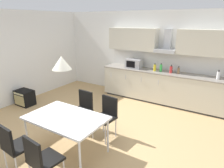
{
  "coord_description": "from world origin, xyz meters",
  "views": [
    {
      "loc": [
        2.52,
        -2.87,
        2.36
      ],
      "look_at": [
        0.28,
        0.71,
        1.0
      ],
      "focal_mm": 32.0,
      "sensor_mm": 36.0,
      "label": 1
    }
  ],
  "objects_px": {
    "microwave": "(134,63)",
    "bottle_brown": "(179,71)",
    "pendant_lamp": "(62,63)",
    "dining_table": "(66,119)",
    "chair_far_right": "(107,113)",
    "chair_near_left": "(13,144)",
    "bottle_white": "(218,75)",
    "bottle_yellow": "(155,68)",
    "guitar_amp": "(25,98)",
    "chair_far_left": "(83,107)",
    "bottle_green": "(161,68)",
    "chair_near_right": "(40,158)",
    "bottle_red": "(171,69)"
  },
  "relations": [
    {
      "from": "bottle_white",
      "to": "chair_near_left",
      "type": "distance_m",
      "value": 4.76
    },
    {
      "from": "bottle_yellow",
      "to": "chair_far_left",
      "type": "bearing_deg",
      "value": -107.22
    },
    {
      "from": "bottle_red",
      "to": "dining_table",
      "type": "bearing_deg",
      "value": -105.46
    },
    {
      "from": "dining_table",
      "to": "microwave",
      "type": "bearing_deg",
      "value": 94.53
    },
    {
      "from": "microwave",
      "to": "chair_far_right",
      "type": "distance_m",
      "value": 2.57
    },
    {
      "from": "guitar_amp",
      "to": "pendant_lamp",
      "type": "relative_size",
      "value": 1.63
    },
    {
      "from": "bottle_white",
      "to": "bottle_brown",
      "type": "height_order",
      "value": "bottle_white"
    },
    {
      "from": "bottle_white",
      "to": "guitar_amp",
      "type": "height_order",
      "value": "bottle_white"
    },
    {
      "from": "bottle_red",
      "to": "dining_table",
      "type": "xyz_separation_m",
      "value": [
        -0.9,
        -3.25,
        -0.35
      ]
    },
    {
      "from": "bottle_red",
      "to": "chair_far_right",
      "type": "relative_size",
      "value": 0.26
    },
    {
      "from": "microwave",
      "to": "bottle_brown",
      "type": "height_order",
      "value": "microwave"
    },
    {
      "from": "microwave",
      "to": "chair_far_left",
      "type": "distance_m",
      "value": 2.5
    },
    {
      "from": "bottle_yellow",
      "to": "chair_near_left",
      "type": "distance_m",
      "value": 4.14
    },
    {
      "from": "bottle_green",
      "to": "bottle_yellow",
      "type": "bearing_deg",
      "value": -170.27
    },
    {
      "from": "bottle_white",
      "to": "guitar_amp",
      "type": "xyz_separation_m",
      "value": [
        -4.69,
        -2.3,
        -0.81
      ]
    },
    {
      "from": "chair_near_left",
      "to": "bottle_white",
      "type": "bearing_deg",
      "value": 59.43
    },
    {
      "from": "chair_far_left",
      "to": "chair_near_left",
      "type": "height_order",
      "value": "same"
    },
    {
      "from": "chair_far_right",
      "to": "bottle_yellow",
      "type": "bearing_deg",
      "value": 87.35
    },
    {
      "from": "guitar_amp",
      "to": "bottle_green",
      "type": "bearing_deg",
      "value": 35.56
    },
    {
      "from": "chair_far_right",
      "to": "microwave",
      "type": "bearing_deg",
      "value": 103.37
    },
    {
      "from": "bottle_brown",
      "to": "chair_far_left",
      "type": "relative_size",
      "value": 0.24
    },
    {
      "from": "dining_table",
      "to": "chair_far_right",
      "type": "xyz_separation_m",
      "value": [
        0.32,
        0.83,
        -0.14
      ]
    },
    {
      "from": "bottle_brown",
      "to": "chair_near_right",
      "type": "xyz_separation_m",
      "value": [
        -0.8,
        -4.09,
        -0.49
      ]
    },
    {
      "from": "bottle_red",
      "to": "guitar_amp",
      "type": "bearing_deg",
      "value": -146.71
    },
    {
      "from": "chair_near_left",
      "to": "guitar_amp",
      "type": "bearing_deg",
      "value": 142.16
    },
    {
      "from": "microwave",
      "to": "pendant_lamp",
      "type": "height_order",
      "value": "pendant_lamp"
    },
    {
      "from": "chair_far_left",
      "to": "guitar_amp",
      "type": "relative_size",
      "value": 1.67
    },
    {
      "from": "chair_near_left",
      "to": "chair_far_right",
      "type": "bearing_deg",
      "value": 68.81
    },
    {
      "from": "microwave",
      "to": "bottle_red",
      "type": "bearing_deg",
      "value": -0.97
    },
    {
      "from": "guitar_amp",
      "to": "chair_far_left",
      "type": "bearing_deg",
      "value": -3.04
    },
    {
      "from": "bottle_yellow",
      "to": "chair_far_right",
      "type": "height_order",
      "value": "bottle_yellow"
    },
    {
      "from": "bottle_yellow",
      "to": "chair_near_left",
      "type": "height_order",
      "value": "bottle_yellow"
    },
    {
      "from": "bottle_brown",
      "to": "guitar_amp",
      "type": "height_order",
      "value": "bottle_brown"
    },
    {
      "from": "microwave",
      "to": "guitar_amp",
      "type": "relative_size",
      "value": 0.92
    },
    {
      "from": "pendant_lamp",
      "to": "chair_near_left",
      "type": "bearing_deg",
      "value": -111.13
    },
    {
      "from": "bottle_red",
      "to": "microwave",
      "type": "bearing_deg",
      "value": 179.03
    },
    {
      "from": "chair_far_right",
      "to": "chair_far_left",
      "type": "bearing_deg",
      "value": 179.97
    },
    {
      "from": "pendant_lamp",
      "to": "dining_table",
      "type": "bearing_deg",
      "value": -82.87
    },
    {
      "from": "microwave",
      "to": "pendant_lamp",
      "type": "bearing_deg",
      "value": -85.47
    },
    {
      "from": "microwave",
      "to": "chair_near_right",
      "type": "height_order",
      "value": "microwave"
    },
    {
      "from": "chair_near_left",
      "to": "bottle_green",
      "type": "bearing_deg",
      "value": 77.17
    },
    {
      "from": "bottle_white",
      "to": "chair_far_right",
      "type": "xyz_separation_m",
      "value": [
        -1.77,
        -2.43,
        -0.5
      ]
    },
    {
      "from": "bottle_brown",
      "to": "dining_table",
      "type": "relative_size",
      "value": 0.15
    },
    {
      "from": "chair_near_left",
      "to": "guitar_amp",
      "type": "relative_size",
      "value": 1.67
    },
    {
      "from": "bottle_green",
      "to": "chair_near_right",
      "type": "height_order",
      "value": "bottle_green"
    },
    {
      "from": "bottle_yellow",
      "to": "bottle_green",
      "type": "height_order",
      "value": "bottle_green"
    },
    {
      "from": "bottle_white",
      "to": "microwave",
      "type": "bearing_deg",
      "value": 179.65
    },
    {
      "from": "chair_far_left",
      "to": "pendant_lamp",
      "type": "xyz_separation_m",
      "value": [
        0.31,
        -0.83,
        1.16
      ]
    },
    {
      "from": "chair_near_right",
      "to": "bottle_yellow",
      "type": "bearing_deg",
      "value": 88.19
    },
    {
      "from": "dining_table",
      "to": "chair_near_left",
      "type": "bearing_deg",
      "value": -111.13
    }
  ]
}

